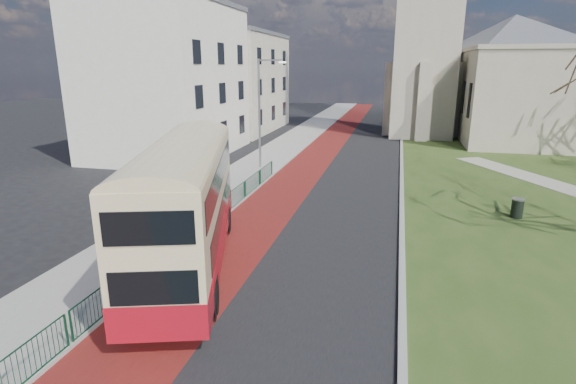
% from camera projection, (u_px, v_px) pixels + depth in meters
% --- Properties ---
extents(ground, '(160.00, 160.00, 0.00)m').
position_uv_depth(ground, '(234.00, 278.00, 16.72)').
color(ground, black).
rests_on(ground, ground).
extents(road_carriageway, '(9.00, 120.00, 0.01)m').
position_uv_depth(road_carriageway, '(341.00, 167.00, 35.08)').
color(road_carriageway, black).
rests_on(road_carriageway, ground).
extents(bus_lane, '(3.40, 120.00, 0.01)m').
position_uv_depth(bus_lane, '(307.00, 165.00, 35.69)').
color(bus_lane, '#591414').
rests_on(bus_lane, ground).
extents(pavement_west, '(4.00, 120.00, 0.12)m').
position_uv_depth(pavement_west, '(262.00, 162.00, 36.54)').
color(pavement_west, gray).
rests_on(pavement_west, ground).
extents(kerb_west, '(0.25, 120.00, 0.13)m').
position_uv_depth(kerb_west, '(285.00, 163.00, 36.09)').
color(kerb_west, '#999993').
rests_on(kerb_west, ground).
extents(kerb_east, '(0.25, 80.00, 0.13)m').
position_uv_depth(kerb_east, '(402.00, 164.00, 35.89)').
color(kerb_east, '#999993').
rests_on(kerb_east, ground).
extents(pedestrian_railing, '(0.07, 24.00, 1.12)m').
position_uv_depth(pedestrian_railing, '(204.00, 223.00, 20.98)').
color(pedestrian_railing, '#0E3E25').
rests_on(pedestrian_railing, ground).
extents(gothic_church, '(16.38, 18.00, 40.00)m').
position_uv_depth(gothic_church, '(475.00, 10.00, 45.83)').
color(gothic_church, gray).
rests_on(gothic_church, ground).
extents(street_block_near, '(10.30, 14.30, 13.00)m').
position_uv_depth(street_block_near, '(167.00, 79.00, 38.71)').
color(street_block_near, silver).
rests_on(street_block_near, ground).
extents(street_block_far, '(10.30, 16.30, 11.50)m').
position_uv_depth(street_block_far, '(233.00, 82.00, 53.87)').
color(street_block_far, '#B7B09B').
rests_on(street_block_far, ground).
extents(streetlamp, '(2.13, 0.18, 8.00)m').
position_uv_depth(streetlamp, '(261.00, 108.00, 33.29)').
color(streetlamp, gray).
rests_on(streetlamp, pavement_west).
extents(bus, '(6.09, 11.87, 4.85)m').
position_uv_depth(bus, '(186.00, 200.00, 16.93)').
color(bus, maroon).
rests_on(bus, ground).
extents(litter_bin, '(0.73, 0.73, 1.02)m').
position_uv_depth(litter_bin, '(517.00, 208.00, 23.16)').
color(litter_bin, black).
rests_on(litter_bin, grass_green).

